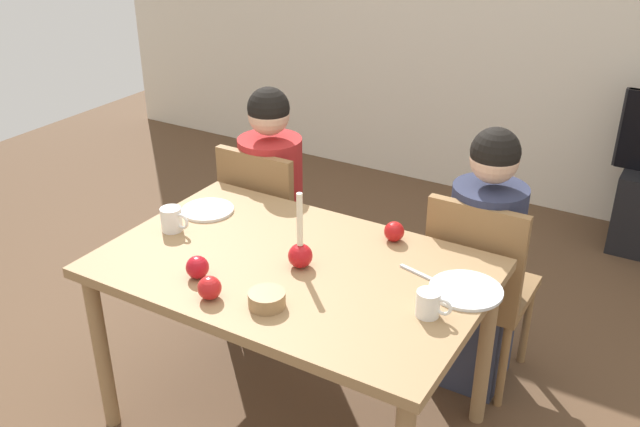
{
  "coord_description": "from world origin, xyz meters",
  "views": [
    {
      "loc": [
        1.22,
        -1.85,
        2.06
      ],
      "look_at": [
        0.0,
        0.2,
        0.87
      ],
      "focal_mm": 39.47,
      "sensor_mm": 36.0,
      "label": 1
    }
  ],
  "objects": [
    {
      "name": "chair_right",
      "position": [
        0.52,
        0.61,
        0.51
      ],
      "size": [
        0.4,
        0.4,
        0.9
      ],
      "color": "olive",
      "rests_on": "ground"
    },
    {
      "name": "person_left_child",
      "position": [
        -0.53,
        0.64,
        0.57
      ],
      "size": [
        0.3,
        0.3,
        1.17
      ],
      "color": "#33384C",
      "rests_on": "ground"
    },
    {
      "name": "chair_left",
      "position": [
        -0.53,
        0.61,
        0.51
      ],
      "size": [
        0.4,
        0.4,
        0.9
      ],
      "color": "olive",
      "rests_on": "ground"
    },
    {
      "name": "dining_table",
      "position": [
        0.0,
        0.0,
        0.67
      ],
      "size": [
        1.4,
        0.9,
        0.75
      ],
      "color": "#99754C",
      "rests_on": "ground"
    },
    {
      "name": "bowl_walnuts",
      "position": [
        0.08,
        -0.27,
        0.78
      ],
      "size": [
        0.12,
        0.12,
        0.05
      ],
      "primitive_type": "cylinder",
      "color": "#99754C",
      "rests_on": "dining_table"
    },
    {
      "name": "fork_right",
      "position": [
        0.44,
        0.17,
        0.75
      ],
      "size": [
        0.18,
        0.06,
        0.01
      ],
      "primitive_type": "cube",
      "rotation": [
        0.0,
        0.0,
        -0.25
      ],
      "color": "silver",
      "rests_on": "dining_table"
    },
    {
      "name": "apple_by_left_plate",
      "position": [
        0.24,
        0.35,
        0.79
      ],
      "size": [
        0.08,
        0.08,
        0.08
      ],
      "primitive_type": "sphere",
      "color": "#B51515",
      "rests_on": "dining_table"
    },
    {
      "name": "ground_plane",
      "position": [
        0.0,
        0.0,
        0.0
      ],
      "size": [
        7.68,
        7.68,
        0.0
      ],
      "primitive_type": "plane",
      "color": "brown"
    },
    {
      "name": "plate_left",
      "position": [
        -0.54,
        0.18,
        0.76
      ],
      "size": [
        0.22,
        0.22,
        0.01
      ],
      "primitive_type": "cylinder",
      "color": "white",
      "rests_on": "dining_table"
    },
    {
      "name": "plate_right",
      "position": [
        0.61,
        0.15,
        0.76
      ],
      "size": [
        0.25,
        0.25,
        0.01
      ],
      "primitive_type": "cylinder",
      "color": "silver",
      "rests_on": "dining_table"
    },
    {
      "name": "back_wall",
      "position": [
        0.0,
        2.6,
        1.3
      ],
      "size": [
        6.4,
        0.1,
        2.6
      ],
      "primitive_type": "cube",
      "color": "beige",
      "rests_on": "ground"
    },
    {
      "name": "mug_right",
      "position": [
        0.56,
        -0.05,
        0.79
      ],
      "size": [
        0.12,
        0.08,
        0.09
      ],
      "color": "white",
      "rests_on": "dining_table"
    },
    {
      "name": "candle_centerpiece",
      "position": [
        0.04,
        0.0,
        0.81
      ],
      "size": [
        0.09,
        0.09,
        0.29
      ],
      "color": "red",
      "rests_on": "dining_table"
    },
    {
      "name": "person_right_child",
      "position": [
        0.52,
        0.64,
        0.57
      ],
      "size": [
        0.3,
        0.3,
        1.17
      ],
      "color": "#33384C",
      "rests_on": "ground"
    },
    {
      "name": "mug_left",
      "position": [
        -0.55,
        -0.02,
        0.8
      ],
      "size": [
        0.13,
        0.08,
        0.1
      ],
      "color": "white",
      "rests_on": "dining_table"
    },
    {
      "name": "apple_by_right_mug",
      "position": [
        -0.12,
        -0.33,
        0.79
      ],
      "size": [
        0.08,
        0.08,
        0.08
      ],
      "primitive_type": "sphere",
      "color": "red",
      "rests_on": "dining_table"
    },
    {
      "name": "apple_near_candle",
      "position": [
        -0.24,
        -0.25,
        0.79
      ],
      "size": [
        0.08,
        0.08,
        0.08
      ],
      "primitive_type": "sphere",
      "color": "#B2121C",
      "rests_on": "dining_table"
    }
  ]
}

